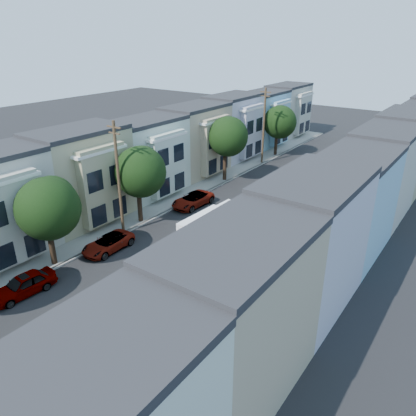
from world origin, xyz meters
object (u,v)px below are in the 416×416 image
parked_left_b (24,285)px  motorcycle (70,395)px  parked_right_d (337,178)px  tree_e (279,122)px  tree_d (227,137)px  utility_pole_far (264,126)px  parked_right_c (310,199)px  tree_far_r (368,146)px  lead_sedan (277,199)px  parked_left_d (193,200)px  utility_pole_near (119,179)px  parked_left_c (108,243)px  tree_b (47,209)px  fedex_truck (216,230)px  tree_c (140,172)px  parked_right_a (114,351)px  parked_right_b (184,296)px

parked_left_b → motorcycle: bearing=-16.6°
parked_right_d → tree_e: bearing=155.4°
tree_d → utility_pole_far: size_ratio=0.79×
motorcycle → parked_right_c: bearing=91.5°
tree_far_r → lead_sedan: tree_far_r is taller
parked_left_b → parked_left_d: (0.00, 19.08, -0.05)m
utility_pole_near → tree_d: bearing=90.0°
utility_pole_near → utility_pole_far: (0.00, 26.00, 0.00)m
parked_left_c → parked_right_c: bearing=61.5°
tree_b → parked_left_c: tree_b is taller
parked_left_b → parked_right_c: bearing=74.0°
parked_left_b → utility_pole_near: bearing=101.9°
fedex_truck → parked_right_d: (2.54, 21.82, -1.17)m
utility_pole_near → parked_left_c: 5.60m
tree_e → parked_left_b: 41.47m
tree_far_r → parked_right_c: bearing=-99.2°
tree_c → parked_right_c: 17.97m
tree_d → tree_c: bearing=-90.0°
tree_far_r → parked_left_b: bearing=-106.9°
utility_pole_far → parked_right_a: (11.20, -37.28, -4.38)m
parked_left_b → parked_right_a: bearing=0.2°
tree_e → utility_pole_near: size_ratio=0.73×
tree_b → parked_right_c: 25.82m
lead_sedan → parked_left_d: parked_left_d is taller
tree_d → motorcycle: 33.85m
tree_d → parked_left_d: bearing=-80.7°
tree_e → utility_pole_far: 4.66m
parked_left_d → parked_right_a: bearing=-60.5°
fedex_truck → parked_right_d: 22.00m
tree_far_r → parked_left_b: (-11.79, -38.77, -3.24)m
tree_d → parked_left_d: 9.93m
parked_left_d → parked_right_a: (9.80, -19.79, 0.08)m
utility_pole_far → fedex_truck: utility_pole_far is taller
parked_right_c → utility_pole_far: bearing=142.8°
fedex_truck → parked_left_b: bearing=-117.3°
utility_pole_far → parked_right_b: utility_pole_far is taller
tree_far_r → parked_right_c: size_ratio=1.09×
tree_far_r → parked_right_a: (-1.99, -39.47, -3.21)m
tree_c → tree_e: bearing=90.0°
parked_right_a → parked_right_c: bearing=92.3°
lead_sedan → parked_left_b: 25.52m
utility_pole_far → motorcycle: utility_pole_far is taller
fedex_truck → parked_left_d: bearing=141.4°
tree_c → utility_pole_near: (0.00, -2.54, 0.07)m
tree_d → parked_left_d: size_ratio=1.58×
tree_d → utility_pole_far: (0.00, 8.92, -0.34)m
tree_c → parked_left_c: 7.25m
tree_b → lead_sedan: size_ratio=1.62×
tree_e → parked_left_c: 33.97m
lead_sedan → parked_left_d: size_ratio=0.90×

